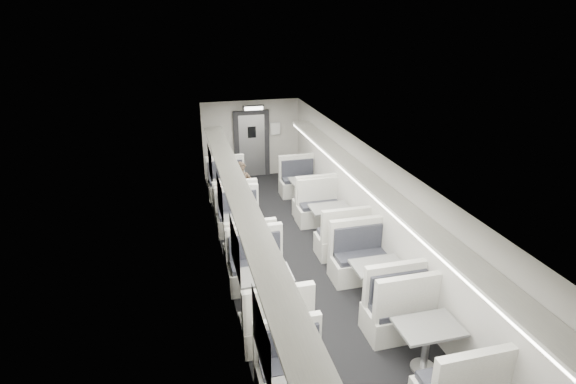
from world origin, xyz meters
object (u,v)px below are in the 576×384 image
booth_left_a (231,195)px  booth_right_a (306,192)px  passenger (242,189)px  booth_left_c (265,293)px  exit_sign (253,108)px  booth_left_b (244,233)px  booth_right_d (426,347)px  booth_right_c (377,284)px  vestibule_door (252,145)px  booth_right_b (329,222)px

booth_left_a → booth_right_a: bearing=-8.2°
booth_left_a → passenger: (0.25, -0.46, 0.32)m
booth_left_a → booth_left_c: 4.57m
booth_right_a → exit_sign: exit_sign is taller
booth_left_b → booth_right_d: 4.71m
booth_left_b → booth_left_c: booth_left_c is taller
booth_left_b → booth_right_a: booth_right_a is taller
booth_left_a → booth_left_b: size_ratio=1.04×
booth_right_d → passenger: size_ratio=1.57×
booth_right_c → booth_right_d: size_ratio=1.01×
booth_right_c → passenger: passenger is taller
booth_left_a → exit_sign: size_ratio=3.52×
booth_left_a → vestibule_door: (1.00, 2.32, 0.65)m
booth_left_b → booth_right_a: size_ratio=0.99×
booth_left_a → passenger: 0.62m
booth_right_b → vestibule_door: bearing=102.5°
booth_right_a → exit_sign: (-1.00, 2.12, 1.90)m
booth_right_b → booth_right_d: 4.26m
booth_right_a → booth_right_b: booth_right_b is taller
booth_left_b → booth_right_a: 2.77m
booth_left_a → booth_right_a: (2.00, -0.29, -0.01)m
booth_left_c → passenger: 4.13m
booth_right_d → passenger: 6.26m
booth_right_c → exit_sign: size_ratio=3.64×
booth_right_b → vestibule_door: vestibule_door is taller
booth_right_b → vestibule_door: (-1.00, 4.52, 0.65)m
booth_right_a → booth_left_a: bearing=171.8°
vestibule_door → booth_right_b: bearing=-77.5°
booth_left_c → passenger: bearing=86.5°
booth_left_c → exit_sign: size_ratio=3.59×
booth_right_b → booth_right_d: booth_right_d is taller
booth_left_c → booth_right_d: booth_right_d is taller
passenger → booth_right_a: bearing=9.5°
booth_right_c → booth_right_b: bearing=90.0°
booth_right_b → booth_right_a: bearing=90.0°
booth_left_a → booth_right_b: (2.00, -2.20, 0.00)m
booth_left_a → booth_left_b: (0.00, -2.20, -0.01)m
booth_right_b → booth_right_d: size_ratio=0.98×
booth_left_c → booth_right_d: bearing=-43.4°
passenger → vestibule_door: vestibule_door is taller
vestibule_door → exit_sign: (0.00, -0.49, 1.24)m
booth_right_a → booth_right_d: size_ratio=0.95×
booth_right_d → passenger: (-1.75, 6.00, 0.31)m
booth_left_b → exit_sign: (1.00, 4.03, 1.90)m
passenger → booth_left_a: bearing=122.1°
booth_left_b → vestibule_door: 4.68m
booth_left_c → booth_right_c: size_ratio=0.98×
booth_right_b → passenger: (-1.75, 1.74, 0.32)m
booth_right_c → exit_sign: (-1.00, 6.63, 1.88)m
booth_right_c → booth_right_d: bearing=-90.0°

